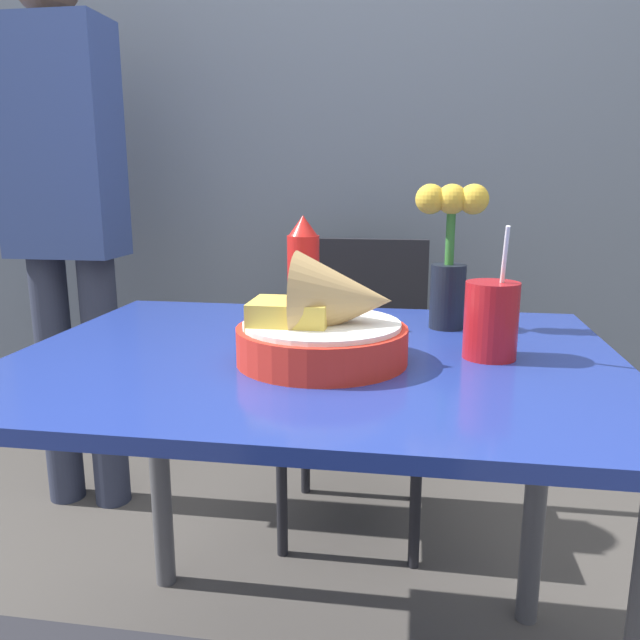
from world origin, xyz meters
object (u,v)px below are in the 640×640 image
chair_far_window (359,356)px  ketchup_bottle (303,274)px  drink_cup (491,323)px  flower_vase (450,249)px  person_standing (65,205)px  food_basket (328,324)px

chair_far_window → ketchup_bottle: (-0.06, -0.60, 0.34)m
drink_cup → flower_vase: flower_vase is taller
chair_far_window → person_standing: bearing=-175.5°
flower_vase → person_standing: size_ratio=0.17×
chair_far_window → ketchup_bottle: bearing=-95.3°
chair_far_window → drink_cup: size_ratio=3.84×
chair_far_window → drink_cup: drink_cup is taller
drink_cup → person_standing: (-1.15, 0.70, 0.16)m
ketchup_bottle → person_standing: person_standing is taller
chair_far_window → food_basket: 0.88m
chair_far_window → drink_cup: 0.87m
food_basket → person_standing: (-0.89, 0.76, 0.15)m
chair_far_window → ketchup_bottle: ketchup_bottle is taller
ketchup_bottle → flower_vase: flower_vase is taller
ketchup_bottle → food_basket: bearing=-70.1°
food_basket → flower_vase: (0.20, 0.27, 0.09)m
drink_cup → flower_vase: (-0.06, 0.21, 0.10)m
flower_vase → drink_cup: bearing=-73.4°
person_standing → flower_vase: bearing=-24.1°
food_basket → flower_vase: size_ratio=0.98×
ketchup_bottle → person_standing: bearing=146.6°
flower_vase → food_basket: bearing=-126.0°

